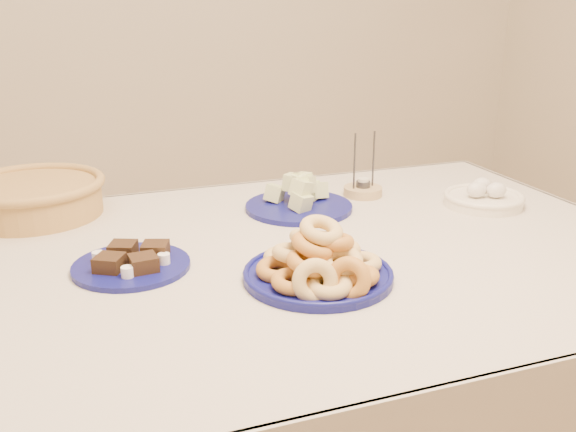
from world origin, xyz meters
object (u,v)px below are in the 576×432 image
at_px(candle_holder, 363,190).
at_px(egg_bowl, 484,198).
at_px(brownie_plate, 132,263).
at_px(dining_table, 280,297).
at_px(wicker_basket, 33,196).
at_px(melon_plate, 299,199).
at_px(donut_platter, 319,265).

distance_m(candle_holder, egg_bowl, 0.32).
bearing_deg(egg_bowl, candle_holder, 143.60).
xyz_separation_m(brownie_plate, egg_bowl, (0.92, 0.10, 0.01)).
xyz_separation_m(dining_table, wicker_basket, (-0.50, 0.45, 0.16)).
bearing_deg(brownie_plate, egg_bowl, 6.36).
bearing_deg(brownie_plate, melon_plate, 28.11).
distance_m(dining_table, egg_bowl, 0.64).
distance_m(donut_platter, egg_bowl, 0.66).
distance_m(donut_platter, melon_plate, 0.45).
xyz_separation_m(donut_platter, brownie_plate, (-0.33, 0.18, -0.02)).
bearing_deg(brownie_plate, dining_table, -4.19).
bearing_deg(melon_plate, brownie_plate, -151.89).
height_order(dining_table, candle_holder, candle_holder).
bearing_deg(brownie_plate, donut_platter, -28.95).
distance_m(donut_platter, brownie_plate, 0.38).
relative_size(donut_platter, candle_holder, 2.08).
bearing_deg(egg_bowl, dining_table, -168.41).
distance_m(donut_platter, candle_holder, 0.58).
xyz_separation_m(dining_table, donut_platter, (0.02, -0.16, 0.14)).
height_order(candle_holder, egg_bowl, candle_holder).
bearing_deg(wicker_basket, melon_plate, -15.73).
bearing_deg(melon_plate, donut_platter, -106.12).
bearing_deg(dining_table, melon_plate, 61.12).
distance_m(brownie_plate, egg_bowl, 0.93).
xyz_separation_m(melon_plate, wicker_basket, (-0.65, 0.18, 0.02)).
height_order(melon_plate, brownie_plate, melon_plate).
height_order(dining_table, wicker_basket, wicker_basket).
bearing_deg(candle_holder, wicker_basket, 171.12).
bearing_deg(dining_table, brownie_plate, 175.81).
relative_size(melon_plate, candle_holder, 1.93).
xyz_separation_m(brownie_plate, candle_holder, (0.67, 0.29, 0.00)).
height_order(wicker_basket, candle_holder, candle_holder).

